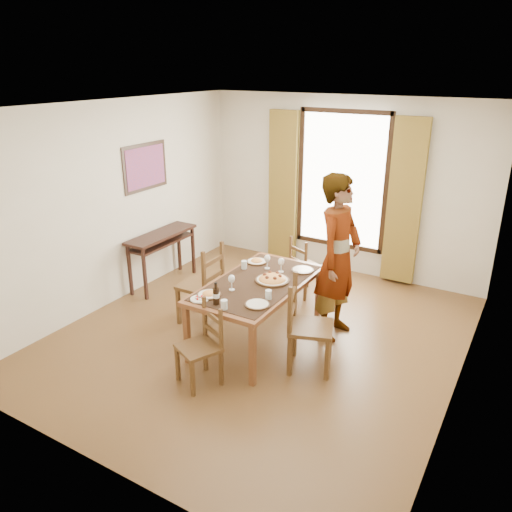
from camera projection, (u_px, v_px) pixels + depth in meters
The scene contains 22 objects.
ground at pixel (261, 335), 6.11m from camera, with size 5.00×5.00×0.00m, color #4B2E17.
room_shell at pixel (266, 212), 5.66m from camera, with size 4.60×5.10×2.74m.
console_table at pixel (162, 241), 7.31m from camera, with size 0.38×1.20×0.80m.
dining_table at pixel (258, 287), 5.78m from camera, with size 0.96×1.75×0.76m.
chair_west at pixel (202, 287), 6.27m from camera, with size 0.48×0.48×1.06m.
chair_north at pixel (305, 268), 7.06m from camera, with size 0.51×0.51×0.87m.
chair_south at pixel (201, 348), 5.09m from camera, with size 0.51×0.51×0.87m.
chair_east at pixel (308, 328), 5.31m from camera, with size 0.58×0.58×1.04m.
man at pixel (338, 258), 5.81m from camera, with size 0.53×0.76×1.99m, color gray.
plate_sw at pixel (209, 293), 5.42m from camera, with size 0.27×0.27×0.05m, color silver, non-canonical shape.
plate_se at pixel (257, 303), 5.19m from camera, with size 0.27×0.27×0.05m, color silver, non-canonical shape.
plate_nw at pixel (257, 260), 6.32m from camera, with size 0.27×0.27×0.05m, color silver, non-canonical shape.
plate_ne at pixel (302, 269), 6.06m from camera, with size 0.27×0.27×0.05m, color silver, non-canonical shape.
pasta_platter at pixel (272, 277), 5.76m from camera, with size 0.40×0.40×0.10m, color #B34916, non-canonical shape.
caprese_plate at pixel (200, 298), 5.32m from camera, with size 0.20×0.20×0.04m, color silver, non-canonical shape.
wine_glass_a at pixel (232, 282), 5.52m from camera, with size 0.08×0.08×0.18m, color white, non-canonical shape.
wine_glass_b at pixel (281, 265), 6.00m from camera, with size 0.08×0.08×0.18m, color white, non-canonical shape.
wine_glass_c at pixel (267, 262), 6.10m from camera, with size 0.08×0.08×0.18m, color white, non-canonical shape.
tumbler_a at pixel (268, 295), 5.33m from camera, with size 0.07×0.07×0.10m, color silver.
tumbler_b at pixel (244, 265), 6.11m from camera, with size 0.07×0.07×0.10m, color silver.
tumbler_c at pixel (224, 305), 5.11m from camera, with size 0.07×0.07×0.10m, color silver.
wine_bottle at pixel (216, 293), 5.19m from camera, with size 0.07×0.07×0.25m, color black, non-canonical shape.
Camera 1 is at (2.67, -4.63, 3.12)m, focal length 35.00 mm.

